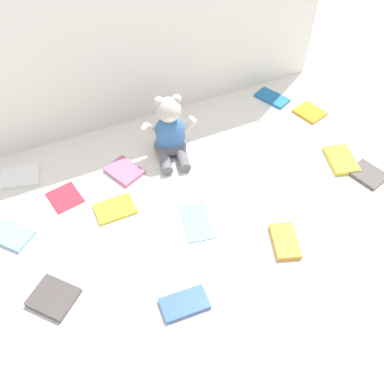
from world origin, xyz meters
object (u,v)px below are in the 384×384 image
(book_case_1, at_px, (341,160))
(book_case_6, at_px, (53,297))
(book_case_12, at_px, (185,304))
(book_case_10, at_px, (368,174))
(teddy_bear, at_px, (170,133))
(book_case_7, at_px, (65,197))
(book_case_9, at_px, (285,241))
(book_case_11, at_px, (115,209))
(book_case_2, at_px, (124,171))
(book_case_5, at_px, (272,98))
(book_case_3, at_px, (196,222))
(book_case_4, at_px, (9,234))
(book_case_0, at_px, (310,112))
(book_case_8, at_px, (20,176))

(book_case_1, distance_m, book_case_6, 1.01)
(book_case_12, bearing_deg, book_case_10, 106.73)
(teddy_bear, distance_m, book_case_7, 0.40)
(book_case_7, relative_size, book_case_9, 0.85)
(book_case_7, bearing_deg, book_case_11, 128.09)
(book_case_2, height_order, book_case_11, book_case_2)
(teddy_bear, height_order, book_case_7, teddy_bear)
(book_case_9, bearing_deg, book_case_5, -99.27)
(book_case_2, xyz_separation_m, book_case_6, (-0.32, -0.36, 0.00))
(book_case_2, xyz_separation_m, book_case_9, (0.33, -0.46, 0.00))
(book_case_3, bearing_deg, book_case_4, 171.42)
(book_case_4, bearing_deg, book_case_7, 162.10)
(book_case_5, xyz_separation_m, book_case_10, (0.07, -0.49, 0.00))
(book_case_3, distance_m, book_case_9, 0.27)
(book_case_9, bearing_deg, teddy_bear, -53.53)
(book_case_10, xyz_separation_m, book_case_12, (-0.74, -0.17, 0.00))
(teddy_bear, distance_m, book_case_0, 0.57)
(book_case_8, bearing_deg, book_case_9, 61.91)
(book_case_4, bearing_deg, book_case_5, 152.20)
(book_case_1, distance_m, book_case_10, 0.10)
(teddy_bear, bearing_deg, book_case_11, -134.37)
(book_case_0, bearing_deg, book_case_5, -74.69)
(book_case_2, distance_m, book_case_8, 0.34)
(book_case_0, bearing_deg, book_case_2, -15.98)
(book_case_9, distance_m, book_case_11, 0.52)
(book_case_5, distance_m, book_case_10, 0.49)
(book_case_6, xyz_separation_m, book_case_11, (0.24, 0.22, -0.00))
(teddy_bear, height_order, book_case_9, teddy_bear)
(book_case_6, bearing_deg, book_case_0, 157.68)
(book_case_1, bearing_deg, book_case_2, -4.58)
(book_case_0, relative_size, book_case_10, 0.97)
(book_case_1, xyz_separation_m, book_case_8, (-1.01, 0.38, -0.00))
(book_case_6, distance_m, book_case_7, 0.35)
(book_case_8, relative_size, book_case_12, 0.98)
(book_case_3, relative_size, book_case_8, 1.16)
(book_case_5, relative_size, book_case_12, 1.04)
(book_case_7, relative_size, book_case_11, 0.85)
(book_case_2, relative_size, book_case_3, 0.81)
(book_case_9, bearing_deg, book_case_6, 10.36)
(book_case_0, bearing_deg, book_case_7, -14.35)
(book_case_11, bearing_deg, book_case_0, -79.99)
(book_case_5, relative_size, book_case_6, 1.13)
(book_case_0, bearing_deg, book_case_3, 9.33)
(book_case_4, bearing_deg, book_case_6, 64.97)
(book_case_4, bearing_deg, book_case_9, 112.77)
(book_case_7, relative_size, book_case_12, 0.83)
(book_case_0, height_order, book_case_6, book_case_6)
(book_case_9, bearing_deg, book_case_12, 28.67)
(book_case_5, height_order, book_case_8, book_case_8)
(teddy_bear, distance_m, book_case_2, 0.20)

